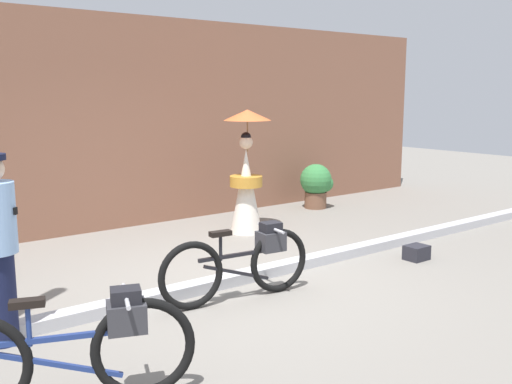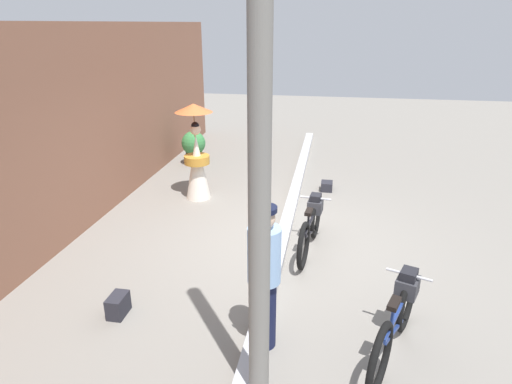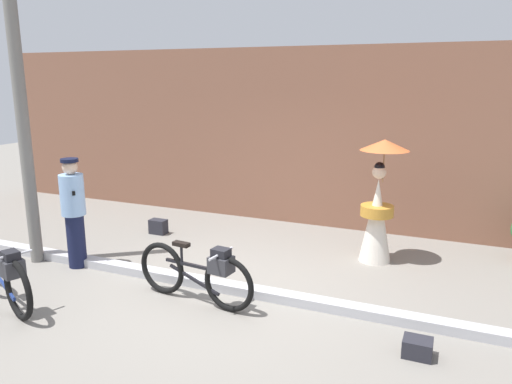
{
  "view_description": "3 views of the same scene",
  "coord_description": "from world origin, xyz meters",
  "px_view_note": "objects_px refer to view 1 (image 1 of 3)",
  "views": [
    {
      "loc": [
        -3.51,
        -5.08,
        2.1
      ],
      "look_at": [
        0.68,
        0.42,
        0.91
      ],
      "focal_mm": 40.84,
      "sensor_mm": 36.0,
      "label": 1
    },
    {
      "loc": [
        -6.21,
        -0.67,
        3.25
      ],
      "look_at": [
        -0.11,
        0.41,
        0.86
      ],
      "focal_mm": 30.9,
      "sensor_mm": 36.0,
      "label": 2
    },
    {
      "loc": [
        2.68,
        -5.3,
        2.72
      ],
      "look_at": [
        0.25,
        0.42,
        1.26
      ],
      "focal_mm": 34.29,
      "sensor_mm": 36.0,
      "label": 3
    }
  ],
  "objects_px": {
    "person_with_parasol": "(246,174)",
    "potted_plant_by_door": "(317,184)",
    "bicycle_near_officer": "(73,349)",
    "backpack_on_pavement": "(417,252)",
    "bicycle_far_side": "(243,261)"
  },
  "relations": [
    {
      "from": "backpack_on_pavement",
      "to": "bicycle_far_side",
      "type": "bearing_deg",
      "value": 175.75
    },
    {
      "from": "person_with_parasol",
      "to": "potted_plant_by_door",
      "type": "xyz_separation_m",
      "value": [
        2.15,
        0.75,
        -0.44
      ]
    },
    {
      "from": "person_with_parasol",
      "to": "potted_plant_by_door",
      "type": "relative_size",
      "value": 2.27
    },
    {
      "from": "bicycle_near_officer",
      "to": "bicycle_far_side",
      "type": "xyz_separation_m",
      "value": [
        2.13,
        1.0,
        -0.02
      ]
    },
    {
      "from": "potted_plant_by_door",
      "to": "backpack_on_pavement",
      "type": "xyz_separation_m",
      "value": [
        -1.31,
        -3.25,
        -0.35
      ]
    },
    {
      "from": "person_with_parasol",
      "to": "backpack_on_pavement",
      "type": "bearing_deg",
      "value": -71.43
    },
    {
      "from": "bicycle_near_officer",
      "to": "backpack_on_pavement",
      "type": "relative_size",
      "value": 5.93
    },
    {
      "from": "bicycle_near_officer",
      "to": "potted_plant_by_door",
      "type": "distance_m",
      "value": 7.28
    },
    {
      "from": "potted_plant_by_door",
      "to": "person_with_parasol",
      "type": "bearing_deg",
      "value": -160.91
    },
    {
      "from": "person_with_parasol",
      "to": "potted_plant_by_door",
      "type": "distance_m",
      "value": 2.32
    },
    {
      "from": "bicycle_far_side",
      "to": "potted_plant_by_door",
      "type": "xyz_separation_m",
      "value": [
        3.9,
        3.06,
        0.05
      ]
    },
    {
      "from": "bicycle_far_side",
      "to": "bicycle_near_officer",
      "type": "bearing_deg",
      "value": -154.82
    },
    {
      "from": "bicycle_near_officer",
      "to": "bicycle_far_side",
      "type": "distance_m",
      "value": 2.36
    },
    {
      "from": "bicycle_near_officer",
      "to": "backpack_on_pavement",
      "type": "xyz_separation_m",
      "value": [
        4.72,
        0.81,
        -0.32
      ]
    },
    {
      "from": "bicycle_near_officer",
      "to": "person_with_parasol",
      "type": "xyz_separation_m",
      "value": [
        3.88,
        3.32,
        0.47
      ]
    }
  ]
}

